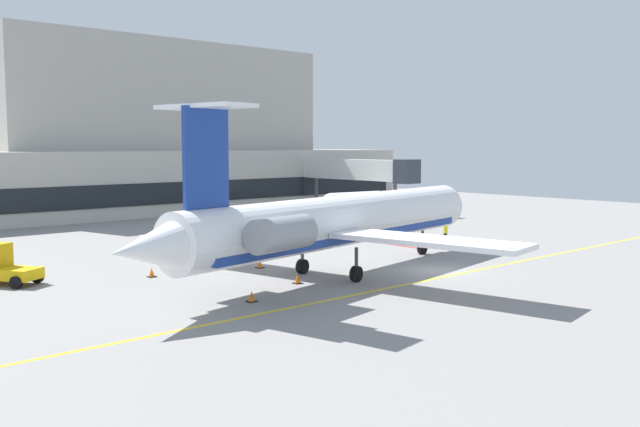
{
  "coord_description": "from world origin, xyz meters",
  "views": [
    {
      "loc": [
        -33.92,
        -26.91,
        7.75
      ],
      "look_at": [
        -1.57,
        8.95,
        3.0
      ],
      "focal_mm": 39.19,
      "sensor_mm": 36.0,
      "label": 1
    }
  ],
  "objects_px": {
    "baggage_tug": "(293,234)",
    "pushback_tractor": "(165,234)",
    "marshaller": "(445,232)",
    "belt_loader": "(3,266)",
    "fuel_tank": "(355,203)",
    "regional_jet": "(336,222)"
  },
  "relations": [
    {
      "from": "baggage_tug",
      "to": "belt_loader",
      "type": "distance_m",
      "value": 21.66
    },
    {
      "from": "marshaller",
      "to": "regional_jet",
      "type": "bearing_deg",
      "value": -166.68
    },
    {
      "from": "belt_loader",
      "to": "fuel_tank",
      "type": "relative_size",
      "value": 0.44
    },
    {
      "from": "fuel_tank",
      "to": "marshaller",
      "type": "xyz_separation_m",
      "value": [
        -10.26,
        -20.18,
        -0.48
      ]
    },
    {
      "from": "fuel_tank",
      "to": "marshaller",
      "type": "distance_m",
      "value": 22.64
    },
    {
      "from": "pushback_tractor",
      "to": "fuel_tank",
      "type": "relative_size",
      "value": 0.37
    },
    {
      "from": "regional_jet",
      "to": "marshaller",
      "type": "height_order",
      "value": "regional_jet"
    },
    {
      "from": "baggage_tug",
      "to": "marshaller",
      "type": "distance_m",
      "value": 11.83
    },
    {
      "from": "baggage_tug",
      "to": "belt_loader",
      "type": "bearing_deg",
      "value": -178.12
    },
    {
      "from": "regional_jet",
      "to": "baggage_tug",
      "type": "relative_size",
      "value": 8.37
    },
    {
      "from": "regional_jet",
      "to": "marshaller",
      "type": "bearing_deg",
      "value": 13.32
    },
    {
      "from": "marshaller",
      "to": "belt_loader",
      "type": "bearing_deg",
      "value": 166.97
    },
    {
      "from": "baggage_tug",
      "to": "marshaller",
      "type": "height_order",
      "value": "baggage_tug"
    },
    {
      "from": "baggage_tug",
      "to": "belt_loader",
      "type": "relative_size",
      "value": 0.99
    },
    {
      "from": "regional_jet",
      "to": "baggage_tug",
      "type": "xyz_separation_m",
      "value": [
        6.12,
        11.35,
        -2.31
      ]
    },
    {
      "from": "regional_jet",
      "to": "pushback_tractor",
      "type": "height_order",
      "value": "regional_jet"
    },
    {
      "from": "belt_loader",
      "to": "regional_jet",
      "type": "bearing_deg",
      "value": -34.41
    },
    {
      "from": "baggage_tug",
      "to": "pushback_tractor",
      "type": "distance_m",
      "value": 10.01
    },
    {
      "from": "marshaller",
      "to": "pushback_tractor",
      "type": "bearing_deg",
      "value": 137.2
    },
    {
      "from": "baggage_tug",
      "to": "fuel_tank",
      "type": "relative_size",
      "value": 0.44
    },
    {
      "from": "regional_jet",
      "to": "baggage_tug",
      "type": "height_order",
      "value": "regional_jet"
    },
    {
      "from": "marshaller",
      "to": "baggage_tug",
      "type": "bearing_deg",
      "value": 138.87
    }
  ]
}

